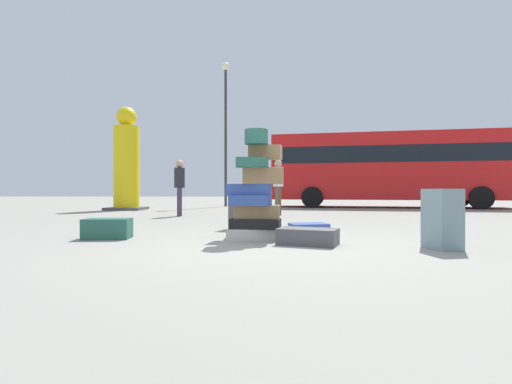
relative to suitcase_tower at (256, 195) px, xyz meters
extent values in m
plane|color=gray|center=(0.19, -0.58, -0.67)|extent=(80.00, 80.00, 0.00)
cube|color=beige|center=(-0.04, 0.01, -0.59)|extent=(0.81, 0.45, 0.17)
cube|color=black|center=(-0.01, -0.02, -0.43)|extent=(0.79, 0.50, 0.15)
cube|color=olive|center=(0.02, 0.03, -0.26)|extent=(0.70, 0.40, 0.20)
cube|color=#334F99|center=(-0.08, -0.10, -0.08)|extent=(0.65, 0.43, 0.15)
cube|color=#334F99|center=(-0.10, 0.04, 0.08)|extent=(0.70, 0.45, 0.17)
cube|color=olive|center=(0.10, -0.02, 0.29)|extent=(0.60, 0.33, 0.24)
cube|color=#26594C|center=(-0.05, -0.18, 0.48)|extent=(0.48, 0.27, 0.14)
cube|color=olive|center=(0.14, 0.16, 0.66)|extent=(0.53, 0.34, 0.22)
cylinder|color=#26594C|center=(0.01, -0.01, 0.87)|extent=(0.35, 0.35, 0.22)
cube|color=#4C4C51|center=(-0.39, 1.57, -0.30)|extent=(0.36, 0.40, 0.74)
cube|color=gray|center=(2.37, -0.89, -0.29)|extent=(0.39, 0.49, 0.76)
cube|color=#334F99|center=(0.88, 0.79, -0.58)|extent=(0.70, 0.55, 0.17)
cube|color=#4C4C51|center=(0.72, -0.56, -0.56)|extent=(0.89, 0.68, 0.22)
cube|color=#26594C|center=(-2.27, 0.00, -0.52)|extent=(0.71, 0.43, 0.31)
cylinder|color=#3F334C|center=(-2.36, 5.18, -0.26)|extent=(0.12, 0.12, 0.82)
cylinder|color=#3F334C|center=(-2.33, 4.96, -0.26)|extent=(0.12, 0.12, 0.82)
cylinder|color=#26262D|center=(-2.34, 5.07, 0.43)|extent=(0.30, 0.30, 0.57)
sphere|color=tan|center=(-2.34, 5.07, 0.83)|extent=(0.22, 0.22, 0.22)
cylinder|color=brown|center=(0.52, 5.44, -0.24)|extent=(0.12, 0.12, 0.85)
cylinder|color=brown|center=(0.45, 5.23, -0.24)|extent=(0.12, 0.12, 0.85)
cylinder|color=white|center=(0.48, 5.34, 0.47)|extent=(0.30, 0.30, 0.57)
sphere|color=tan|center=(0.48, 5.34, 0.86)|extent=(0.22, 0.22, 0.22)
cylinder|color=yellow|center=(-5.18, 8.57, 0.92)|extent=(0.95, 0.95, 3.17)
sphere|color=yellow|center=(-5.18, 8.57, 2.87)|extent=(0.74, 0.74, 0.74)
cube|color=#4C4C4C|center=(-5.18, 8.57, -0.62)|extent=(1.33, 1.33, 0.10)
cube|color=red|center=(5.47, 11.06, 1.08)|extent=(10.28, 4.15, 2.80)
cube|color=black|center=(5.47, 11.06, 1.57)|extent=(10.08, 4.13, 0.70)
cylinder|color=black|center=(8.89, 11.74, -0.22)|extent=(0.93, 0.40, 0.90)
cylinder|color=black|center=(8.47, 9.28, -0.22)|extent=(0.93, 0.40, 0.90)
cylinder|color=black|center=(2.48, 12.84, -0.22)|extent=(0.93, 0.40, 0.90)
cylinder|color=black|center=(2.06, 10.37, -0.22)|extent=(0.93, 0.40, 0.90)
cylinder|color=#333338|center=(-1.75, 11.75, 2.49)|extent=(0.12, 0.12, 6.33)
sphere|color=#F2F2CC|center=(-1.75, 11.75, 5.78)|extent=(0.36, 0.36, 0.36)
camera|label=1|loc=(0.17, -5.75, 0.07)|focal=26.76mm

